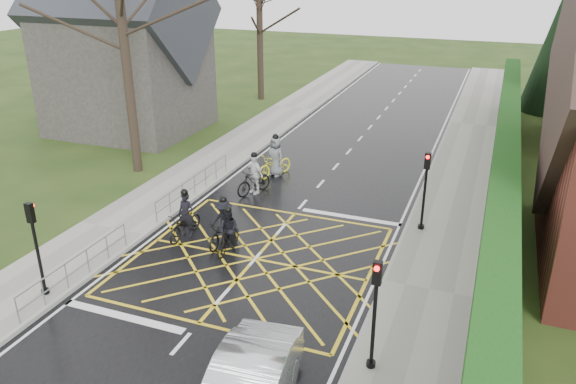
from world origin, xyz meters
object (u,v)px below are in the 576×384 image
Objects in this scene: cyclist_front at (254,179)px; cyclist_lead at (275,162)px; cyclist_back at (229,235)px; cyclist_mid at (224,227)px; cyclist_rear at (185,222)px.

cyclist_lead is (0.05, 2.36, 0.01)m from cyclist_front.
cyclist_lead reaches higher than cyclist_back.
cyclist_lead reaches higher than cyclist_front.
cyclist_front reaches higher than cyclist_mid.
cyclist_back is 0.89× the size of cyclist_mid.
cyclist_rear reaches higher than cyclist_back.
cyclist_front is 2.37m from cyclist_lead.
cyclist_rear is 0.89× the size of cyclist_lead.
cyclist_front is (-1.32, 5.18, 0.06)m from cyclist_back.
cyclist_rear is at bearing -175.82° from cyclist_mid.
cyclist_front is at bearing -69.00° from cyclist_lead.
cyclist_lead is (-0.85, 7.09, 0.04)m from cyclist_mid.
cyclist_rear is at bearing -73.65° from cyclist_lead.
cyclist_rear is 1.16× the size of cyclist_back.
cyclist_front is 0.87× the size of cyclist_lead.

